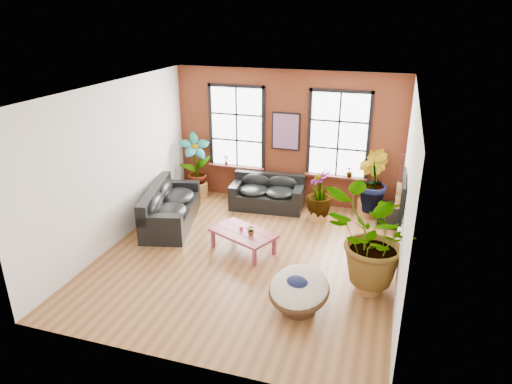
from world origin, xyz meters
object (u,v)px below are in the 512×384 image
Objects in this scene: sofa_back at (268,193)px; papasan_chair at (299,290)px; sofa_left at (169,208)px; coffee_table at (243,234)px.

sofa_back reaches higher than papasan_chair.
sofa_back is 2.62m from sofa_left.
coffee_table is (0.14, -2.42, 0.00)m from sofa_back.
sofa_back is at bearing -63.82° from sofa_left.
sofa_back is at bearing 127.49° from papasan_chair.
sofa_left reaches higher than sofa_back.
sofa_back reaches higher than coffee_table.
sofa_back is at bearing 117.81° from coffee_table.
sofa_back is 1.49× the size of papasan_chair.
sofa_left is 1.97× the size of papasan_chair.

